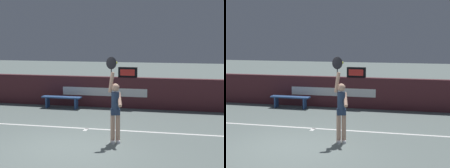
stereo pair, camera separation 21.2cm
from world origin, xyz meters
TOP-DOWN VIEW (x-y plane):
  - ground_plane at (0.00, 0.00)m, footprint 60.00×60.00m
  - court_lines at (0.00, -0.70)m, footprint 10.68×5.78m
  - back_wall at (-0.00, 5.70)m, footprint 16.17×0.28m
  - speed_display at (0.68, 5.70)m, footprint 0.76×0.18m
  - tennis_player at (1.19, 0.81)m, footprint 0.48×0.47m
  - tennis_ball at (1.20, 0.90)m, footprint 0.07×0.07m
  - courtside_bench_near at (-1.93, 5.06)m, footprint 1.64×0.39m

SIDE VIEW (x-z plane):
  - ground_plane at x=0.00m, z-range 0.00..0.00m
  - court_lines at x=0.00m, z-range 0.00..0.00m
  - courtside_bench_near at x=-1.93m, z-range 0.13..0.60m
  - back_wall at x=0.00m, z-range 0.00..1.25m
  - tennis_player at x=1.19m, z-range -0.21..2.18m
  - speed_display at x=0.68m, z-range 1.25..1.66m
  - tennis_ball at x=1.20m, z-range 2.18..2.25m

